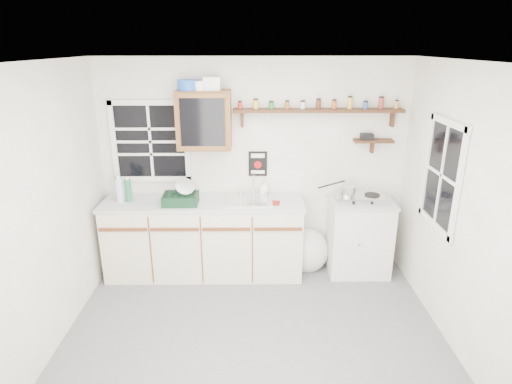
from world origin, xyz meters
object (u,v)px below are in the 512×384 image
(right_cabinet, at_px, (358,236))
(spice_shelf, at_px, (319,110))
(hotplate, at_px, (360,198))
(main_cabinet, at_px, (204,237))
(upper_cabinet, at_px, (204,120))
(dish_rack, at_px, (182,196))

(right_cabinet, relative_size, spice_shelf, 0.48)
(right_cabinet, xyz_separation_m, hotplate, (-0.03, -0.02, 0.49))
(main_cabinet, height_order, right_cabinet, main_cabinet)
(right_cabinet, height_order, upper_cabinet, upper_cabinet)
(hotplate, bearing_deg, main_cabinet, -177.23)
(right_cabinet, xyz_separation_m, upper_cabinet, (-1.80, 0.12, 1.37))
(upper_cabinet, relative_size, hotplate, 1.11)
(upper_cabinet, height_order, dish_rack, upper_cabinet)
(right_cabinet, height_order, hotplate, hotplate)
(right_cabinet, bearing_deg, upper_cabinet, 176.24)
(main_cabinet, xyz_separation_m, upper_cabinet, (0.03, 0.14, 1.36))
(right_cabinet, bearing_deg, spice_shelf, 159.98)
(right_cabinet, xyz_separation_m, spice_shelf, (-0.51, 0.19, 1.47))
(right_cabinet, height_order, dish_rack, dish_rack)
(spice_shelf, xyz_separation_m, hotplate, (0.48, -0.21, -0.98))
(main_cabinet, distance_m, dish_rack, 0.60)
(spice_shelf, bearing_deg, main_cabinet, -170.83)
(upper_cabinet, distance_m, spice_shelf, 1.29)
(dish_rack, distance_m, hotplate, 2.03)
(main_cabinet, bearing_deg, spice_shelf, 9.17)
(right_cabinet, distance_m, dish_rack, 2.13)
(main_cabinet, distance_m, hotplate, 1.87)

